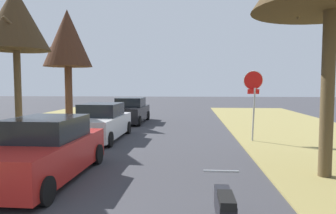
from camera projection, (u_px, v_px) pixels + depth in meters
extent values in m
cylinder|color=#9EA0A5|center=(254.00, 115.00, 12.92)|extent=(0.07, 0.41, 2.23)
cylinder|color=white|center=(253.00, 80.00, 13.04)|extent=(0.81, 0.15, 0.80)
cylinder|color=red|center=(253.00, 80.00, 13.04)|extent=(0.76, 0.15, 0.76)
cube|color=red|center=(253.00, 92.00, 13.00)|extent=(0.48, 0.06, 0.20)
cylinder|color=brown|center=(327.00, 95.00, 7.93)|extent=(0.33, 0.33, 4.23)
cylinder|color=brown|center=(18.00, 95.00, 13.49)|extent=(0.29, 0.29, 3.84)
cone|color=#402F1C|center=(15.00, 18.00, 13.26)|extent=(2.82, 2.82, 2.67)
cylinder|color=brown|center=(23.00, 34.00, 12.79)|extent=(1.10, 1.26, 1.30)
cylinder|color=brown|center=(8.00, 32.00, 12.67)|extent=(1.38, 0.17, 1.40)
cylinder|color=brown|center=(7.00, 38.00, 13.29)|extent=(0.27, 0.89, 1.07)
cylinder|color=#533424|center=(69.00, 94.00, 19.73)|extent=(0.46, 0.46, 3.49)
cone|color=#432719|center=(67.00, 38.00, 19.47)|extent=(3.00, 3.00, 3.55)
cylinder|color=#533424|center=(55.00, 57.00, 19.09)|extent=(1.28, 1.44, 1.33)
cylinder|color=#533424|center=(67.00, 57.00, 19.04)|extent=(1.24, 0.55, 1.20)
cylinder|color=#533424|center=(61.00, 55.00, 19.93)|extent=(0.94, 1.36, 1.62)
cube|color=red|center=(43.00, 157.00, 7.91)|extent=(1.89, 4.43, 0.85)
cube|color=black|center=(47.00, 128.00, 8.08)|extent=(1.63, 2.05, 0.56)
cylinder|color=black|center=(45.00, 191.00, 6.22)|extent=(0.21, 0.60, 0.60)
cylinder|color=black|center=(97.00, 154.00, 9.49)|extent=(0.21, 0.60, 0.60)
cylinder|color=black|center=(43.00, 153.00, 9.65)|extent=(0.21, 0.60, 0.60)
cube|color=white|center=(100.00, 126.00, 13.77)|extent=(1.89, 4.43, 0.85)
cube|color=black|center=(102.00, 110.00, 13.93)|extent=(1.63, 2.05, 0.56)
cylinder|color=black|center=(109.00, 139.00, 12.07)|extent=(0.21, 0.60, 0.60)
cylinder|color=black|center=(66.00, 139.00, 12.23)|extent=(0.21, 0.60, 0.60)
cylinder|color=black|center=(128.00, 128.00, 15.35)|extent=(0.21, 0.60, 0.60)
cylinder|color=black|center=(93.00, 127.00, 15.51)|extent=(0.21, 0.60, 0.60)
cube|color=black|center=(130.00, 113.00, 19.78)|extent=(1.89, 4.43, 0.85)
cube|color=black|center=(131.00, 102.00, 19.94)|extent=(1.63, 2.05, 0.56)
cylinder|color=black|center=(139.00, 121.00, 18.08)|extent=(0.21, 0.60, 0.60)
cylinder|color=black|center=(110.00, 121.00, 18.24)|extent=(0.21, 0.60, 0.60)
cylinder|color=black|center=(148.00, 115.00, 21.36)|extent=(0.21, 0.60, 0.60)
cylinder|color=black|center=(123.00, 115.00, 21.51)|extent=(0.21, 0.60, 0.60)
cylinder|color=black|center=(220.00, 206.00, 5.44)|extent=(0.10, 0.60, 0.60)
cube|color=black|center=(224.00, 207.00, 4.70)|extent=(0.24, 1.02, 0.36)
cube|color=black|center=(226.00, 200.00, 4.44)|extent=(0.22, 0.56, 0.12)
cylinder|color=#9EA0A5|center=(221.00, 171.00, 5.29)|extent=(0.60, 0.04, 0.04)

